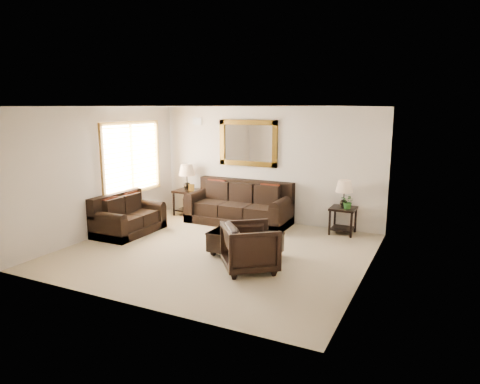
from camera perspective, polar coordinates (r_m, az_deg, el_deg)
The scene contains 11 objects.
room at distance 7.90m, azimuth -3.24°, elevation 1.46°, with size 5.51×5.01×2.71m.
window at distance 10.14m, azimuth -14.20°, elevation 4.44°, with size 0.07×1.96×1.66m.
mirror at distance 10.24m, azimuth 1.06°, elevation 6.53°, with size 1.50×0.06×1.10m.
air_vent at distance 10.89m, azimuth -5.70°, elevation 9.39°, with size 0.25×0.02×0.18m, color #999999.
sofa at distance 10.08m, azimuth -0.03°, elevation -2.14°, with size 2.41×1.04×0.99m.
loveseat at distance 9.61m, azimuth -14.84°, elevation -3.47°, with size 0.90×1.51×0.85m.
end_table_left at distance 10.85m, azimuth -7.06°, elevation 1.33°, with size 0.59×0.59×1.29m.
end_table_right at distance 9.38m, azimuth 13.67°, elevation -0.92°, with size 0.53×0.53×1.17m.
coffee_table at distance 7.89m, azimuth 0.69°, elevation -6.59°, with size 1.30×0.71×0.55m.
armchair at distance 7.16m, azimuth 1.38°, elevation -7.08°, with size 0.85×0.80×0.87m, color black.
potted_plant at distance 9.28m, azimuth 14.23°, elevation -1.47°, with size 0.28×0.31×0.24m, color #23561D.
Camera 1 is at (3.81, -6.79, 2.68)m, focal length 32.00 mm.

